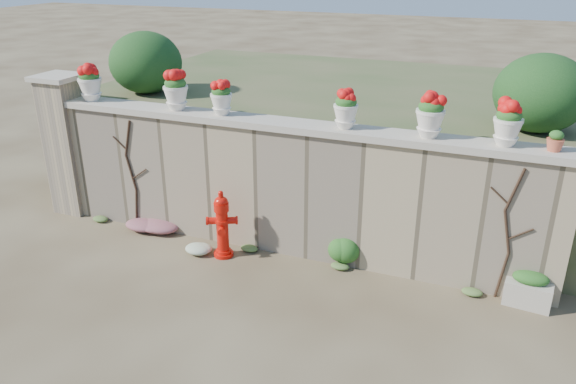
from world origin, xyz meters
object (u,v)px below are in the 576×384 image
at_px(planter_box, 529,289).
at_px(urn_pot_0, 90,83).
at_px(fire_hydrant, 222,224).
at_px(terracotta_pot, 555,142).

relative_size(planter_box, urn_pot_0, 1.04).
bearing_deg(planter_box, urn_pot_0, -176.28).
bearing_deg(fire_hydrant, planter_box, -20.43).
relative_size(urn_pot_0, terracotta_pot, 2.38).
relative_size(fire_hydrant, terracotta_pot, 4.31).
height_order(planter_box, urn_pot_0, urn_pot_0).
height_order(fire_hydrant, planter_box, fire_hydrant).
xyz_separation_m(fire_hydrant, terracotta_pot, (4.41, 0.57, 1.67)).
bearing_deg(urn_pot_0, fire_hydrant, -12.17).
distance_m(planter_box, urn_pot_0, 7.41).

